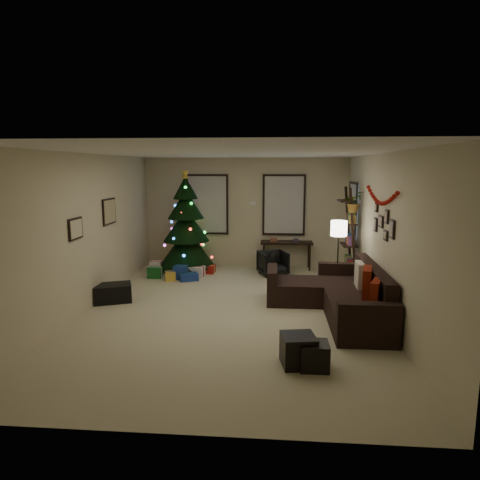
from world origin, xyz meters
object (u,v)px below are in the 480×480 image
object	(u,v)px
desk_chair	(273,263)
bookshelf	(350,238)
sofa	(339,297)
desk	(287,245)
christmas_tree	(186,229)

from	to	relation	value
desk_chair	bookshelf	bearing A→B (deg)	-44.95
sofa	desk	distance (m)	3.26
christmas_tree	desk	world-z (taller)	christmas_tree
sofa	bookshelf	bearing A→B (deg)	75.80
sofa	desk	xyz separation A→B (m)	(-0.82, 3.14, 0.32)
sofa	desk_chair	world-z (taller)	sofa
christmas_tree	desk	distance (m)	2.46
desk_chair	bookshelf	distance (m)	1.88
sofa	desk_chair	distance (m)	2.74
christmas_tree	bookshelf	bearing A→B (deg)	-14.74
desk	desk_chair	distance (m)	0.79
sofa	bookshelf	distance (m)	1.99
desk	bookshelf	distance (m)	1.89
sofa	desk	bearing A→B (deg)	104.53
sofa	christmas_tree	bearing A→B (deg)	139.31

